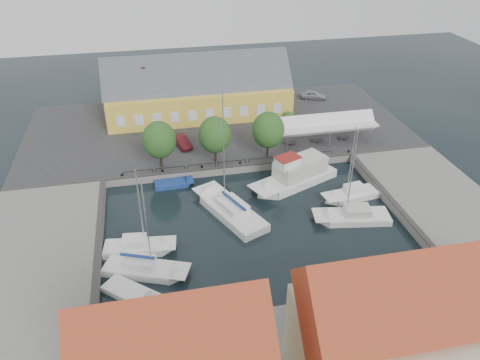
# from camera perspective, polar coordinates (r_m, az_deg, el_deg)

# --- Properties ---
(ground) EXTENTS (140.00, 140.00, 0.00)m
(ground) POSITION_cam_1_polar(r_m,az_deg,el_deg) (52.31, 1.36, -4.76)
(ground) COLOR black
(ground) RESTS_ON ground
(north_quay) EXTENTS (56.00, 26.00, 1.00)m
(north_quay) POSITION_cam_1_polar(r_m,az_deg,el_deg) (71.56, -2.83, 6.28)
(north_quay) COLOR #2D2D30
(north_quay) RESTS_ON ground
(west_quay) EXTENTS (12.00, 24.00, 1.00)m
(west_quay) POSITION_cam_1_polar(r_m,az_deg,el_deg) (50.91, -23.23, -8.26)
(west_quay) COLOR slate
(west_quay) RESTS_ON ground
(east_quay) EXTENTS (12.00, 24.00, 1.00)m
(east_quay) POSITION_cam_1_polar(r_m,az_deg,el_deg) (58.88, 23.21, -2.50)
(east_quay) COLOR slate
(east_quay) RESTS_ON ground
(quay_edge_fittings) EXTENTS (56.00, 24.72, 0.40)m
(quay_edge_fittings) POSITION_cam_1_polar(r_m,az_deg,el_deg) (55.53, 0.29, -1.04)
(quay_edge_fittings) COLOR #383533
(quay_edge_fittings) RESTS_ON north_quay
(warehouse) EXTENTS (28.56, 14.00, 9.55)m
(warehouse) POSITION_cam_1_polar(r_m,az_deg,el_deg) (74.61, -5.60, 10.53)
(warehouse) COLOR yellow
(warehouse) RESTS_ON north_quay
(tent_canopy) EXTENTS (14.00, 4.00, 2.83)m
(tent_canopy) POSITION_cam_1_polar(r_m,az_deg,el_deg) (66.30, 10.45, 6.68)
(tent_canopy) COLOR white
(tent_canopy) RESTS_ON north_quay
(quay_trees) EXTENTS (18.20, 4.20, 6.30)m
(quay_trees) POSITION_cam_1_polar(r_m,az_deg,el_deg) (59.59, -3.09, 5.52)
(quay_trees) COLOR black
(quay_trees) RESTS_ON north_quay
(car_silver) EXTENTS (4.63, 3.14, 1.46)m
(car_silver) POSITION_cam_1_polar(r_m,az_deg,el_deg) (81.93, 8.93, 10.22)
(car_silver) COLOR #A9ADB1
(car_silver) RESTS_ON north_quay
(car_red) EXTENTS (2.65, 4.58, 1.43)m
(car_red) POSITION_cam_1_polar(r_m,az_deg,el_deg) (65.36, -7.10, 4.68)
(car_red) COLOR #541317
(car_red) RESTS_ON north_quay
(center_sailboat) EXTENTS (7.41, 11.38, 14.95)m
(center_sailboat) POSITION_cam_1_polar(r_m,az_deg,el_deg) (52.87, -1.17, -3.83)
(center_sailboat) COLOR white
(center_sailboat) RESTS_ON ground
(trawler) EXTENTS (12.13, 7.83, 5.00)m
(trawler) POSITION_cam_1_polar(r_m,az_deg,el_deg) (58.49, 6.86, 0.48)
(trawler) COLOR white
(trawler) RESTS_ON ground
(east_boat_a) EXTENTS (7.14, 3.20, 10.01)m
(east_boat_a) POSITION_cam_1_polar(r_m,az_deg,el_deg) (57.22, 13.43, -1.89)
(east_boat_a) COLOR white
(east_boat_a) RESTS_ON ground
(east_boat_b) EXTENTS (8.84, 4.12, 11.63)m
(east_boat_b) POSITION_cam_1_polar(r_m,az_deg,el_deg) (53.53, 13.64, -4.49)
(east_boat_b) COLOR white
(east_boat_b) RESTS_ON ground
(west_boat_c) EXTENTS (7.54, 3.20, 10.06)m
(west_boat_c) POSITION_cam_1_polar(r_m,az_deg,el_deg) (48.98, -12.30, -8.14)
(west_boat_c) COLOR white
(west_boat_c) RESTS_ON ground
(west_boat_d) EXTENTS (8.56, 5.36, 11.16)m
(west_boat_d) POSITION_cam_1_polar(r_m,az_deg,el_deg) (46.34, -11.59, -10.72)
(west_boat_d) COLOR white
(west_boat_d) RESTS_ON ground
(launch_sw) EXTENTS (5.55, 5.27, 0.98)m
(launch_sw) POSITION_cam_1_polar(r_m,az_deg,el_deg) (44.57, -13.23, -13.36)
(launch_sw) COLOR white
(launch_sw) RESTS_ON ground
(launch_nw) EXTENTS (4.98, 2.14, 0.88)m
(launch_nw) POSITION_cam_1_polar(r_m,az_deg,el_deg) (58.70, -8.13, -0.56)
(launch_nw) COLOR navy
(launch_nw) RESTS_ON ground
(townhouses) EXTENTS (36.30, 8.50, 12.00)m
(townhouses) POSITION_cam_1_polar(r_m,az_deg,el_deg) (32.95, 14.80, -19.57)
(townhouses) COLOR beige
(townhouses) RESTS_ON south_bank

